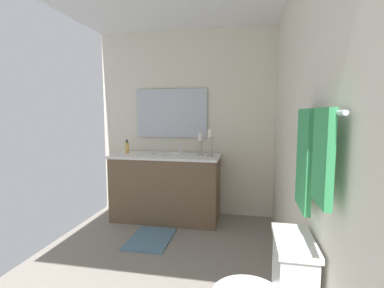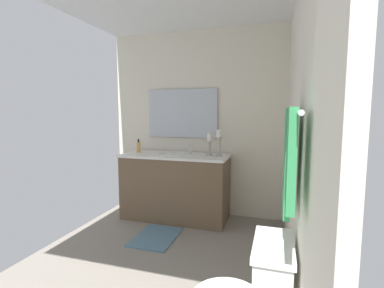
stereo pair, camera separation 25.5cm
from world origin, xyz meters
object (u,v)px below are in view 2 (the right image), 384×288
mirror (182,113)px  candle_holder_tall (219,142)px  candle_holder_short (209,144)px  towel_bar (295,113)px  vanity_cabinet (176,186)px  bath_mat (156,237)px  sink_basin (175,157)px  soap_bottle (139,147)px  towel_near_vanity (287,161)px  towel_center (291,158)px

mirror → candle_holder_tall: size_ratio=2.96×
candle_holder_short → towel_bar: size_ratio=0.39×
vanity_cabinet → bath_mat: size_ratio=2.30×
sink_basin → soap_bottle: bearing=-94.1°
towel_near_vanity → soap_bottle: bearing=-136.1°
vanity_cabinet → candle_holder_tall: 0.82m
candle_holder_short → mirror: bearing=-118.4°
vanity_cabinet → towel_near_vanity: size_ratio=2.63×
vanity_cabinet → bath_mat: vanity_cabinet is taller
soap_bottle → towel_near_vanity: towel_near_vanity is taller
soap_bottle → towel_center: towel_center is taller
vanity_cabinet → mirror: mirror is taller
candle_holder_short → soap_bottle: size_ratio=1.55×
candle_holder_tall → towel_center: towel_center is taller
towel_center → towel_near_vanity: bearing=180.0°
candle_holder_tall → towel_near_vanity: bearing=21.4°
sink_basin → mirror: size_ratio=0.41×
candle_holder_tall → vanity_cabinet: bearing=-90.8°
mirror → candle_holder_short: size_ratio=3.47×
towel_near_vanity → towel_bar: bearing=5.8°
towel_bar → candle_holder_short: bearing=-157.2°
sink_basin → towel_near_vanity: size_ratio=0.77×
vanity_cabinet → towel_center: (2.24, 1.30, 0.78)m
towel_bar → vanity_cabinet: bearing=-147.3°
candle_holder_tall → candle_holder_short: (-0.05, -0.13, -0.03)m
candle_holder_short → towel_center: towel_center is taller
sink_basin → towel_near_vanity: (1.88, 1.30, 0.33)m
vanity_cabinet → towel_bar: size_ratio=1.93×
candle_holder_short → soap_bottle: (0.00, -0.98, -0.07)m
candle_holder_tall → bath_mat: bearing=-42.7°
soap_bottle → candle_holder_short: bearing=90.2°
towel_near_vanity → candle_holder_short: bearing=-155.8°
sink_basin → towel_center: bearing=30.2°
towel_bar → towel_near_vanity: 0.30m
vanity_cabinet → mirror: 0.98m
towel_bar → towel_near_vanity: towel_near_vanity is taller
bath_mat → towel_center: bearing=39.0°
mirror → towel_center: bearing=27.4°
mirror → sink_basin: bearing=0.2°
mirror → towel_center: size_ratio=2.54×
candle_holder_tall → soap_bottle: bearing=-92.4°
towel_bar → mirror: bearing=-150.5°
mirror → towel_near_vanity: 2.53m
candle_holder_short → bath_mat: size_ratio=0.47×
towel_center → bath_mat: towel_center is taller
candle_holder_tall → candle_holder_short: 0.14m
sink_basin → mirror: mirror is taller
candle_holder_short → soap_bottle: candle_holder_short is taller
candle_holder_tall → soap_bottle: candle_holder_tall is taller
vanity_cabinet → soap_bottle: (-0.04, -0.54, 0.49)m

